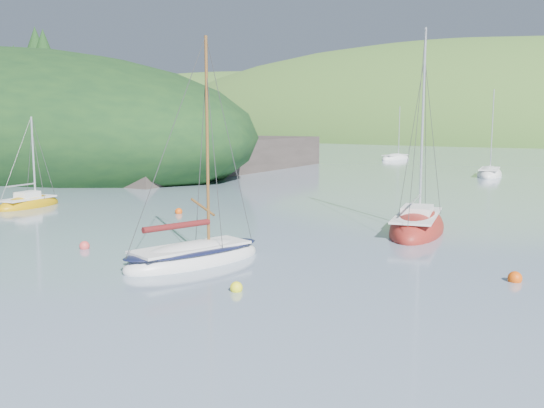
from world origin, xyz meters
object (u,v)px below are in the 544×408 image
Objects in this scene: sloop_red at (417,228)px; distant_sloop_c at (395,159)px; distant_sloop_a at (489,175)px; daysailer_white at (194,257)px; sailboat_yellow at (29,204)px.

distant_sloop_c is (-27.08, 50.39, -0.06)m from sloop_red.
sloop_red reaches higher than distant_sloop_c.
sloop_red is at bearing -91.66° from distant_sloop_a.
distant_sloop_a is at bearing 104.57° from daysailer_white.
distant_sloop_a is at bearing 84.82° from sloop_red.
distant_sloop_c is at bearing 120.14° from daysailer_white.
daysailer_white is at bearing -99.99° from distant_sloop_a.
sloop_red is 1.17× the size of distant_sloop_a.
daysailer_white is 12.32m from sloop_red.
sailboat_yellow is at bearing -77.90° from distant_sloop_c.
daysailer_white is at bearing -126.96° from sloop_red.
daysailer_white is 44.78m from distant_sloop_a.
sailboat_yellow is at bearing 177.49° from daysailer_white.
distant_sloop_a is (-3.82, 44.61, -0.05)m from daysailer_white.
sloop_red is 57.20m from distant_sloop_c.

